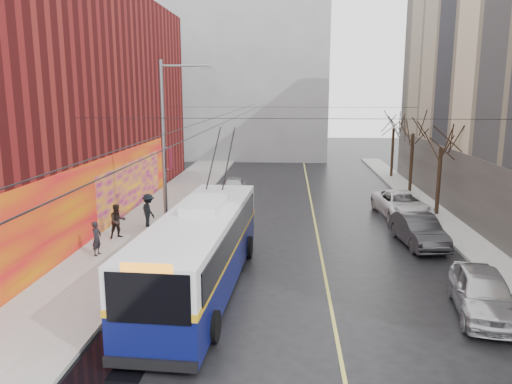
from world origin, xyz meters
TOP-DOWN VIEW (x-y plane):
  - ground at (0.00, 0.00)m, footprint 140.00×140.00m
  - sidewalk_left at (-8.00, 12.00)m, footprint 4.00×60.00m
  - sidewalk_right at (9.00, 12.00)m, footprint 2.00×60.00m
  - lane_line at (1.50, 14.00)m, footprint 0.12×50.00m
  - building_left at (-15.99, 13.99)m, footprint 12.11×36.00m
  - building_far at (-6.00, 44.99)m, footprint 20.50×12.10m
  - streetlight_pole at (-6.14, 10.00)m, footprint 2.65×0.60m
  - catenary_wires at (-2.54, 14.77)m, footprint 18.00×60.00m
  - tree_near at (9.00, 16.00)m, footprint 3.20×3.20m
  - tree_mid at (9.00, 23.00)m, footprint 3.20×3.20m
  - tree_far at (9.00, 30.00)m, footprint 3.20×3.20m
  - puddle at (-5.24, -1.63)m, footprint 2.74×3.09m
  - pigeons_flying at (-3.41, 10.56)m, footprint 3.58×0.67m
  - trolleybus at (-3.35, 3.51)m, footprint 3.34×12.37m
  - parked_car_a at (6.57, 1.97)m, footprint 2.52×4.81m
  - parked_car_b at (6.38, 9.86)m, footprint 2.12×4.76m
  - parked_car_c at (6.81, 15.62)m, footprint 3.15×5.80m
  - following_car at (-4.04, 20.81)m, footprint 1.72×4.18m
  - pedestrian_a at (-8.72, 6.85)m, footprint 0.45×0.62m
  - pedestrian_b at (-8.71, 9.60)m, footprint 1.08×1.05m
  - pedestrian_c at (-7.73, 11.80)m, footprint 1.29×1.36m

SIDE VIEW (x-z plane):
  - ground at x=0.00m, z-range 0.00..0.00m
  - lane_line at x=1.50m, z-range 0.00..0.01m
  - puddle at x=-5.24m, z-range 0.00..0.01m
  - sidewalk_left at x=-8.00m, z-range 0.00..0.15m
  - sidewalk_right at x=9.00m, z-range 0.00..0.15m
  - following_car at x=-4.04m, z-range 0.00..1.42m
  - parked_car_b at x=6.38m, z-range 0.00..1.52m
  - parked_car_c at x=6.81m, z-range 0.00..1.54m
  - parked_car_a at x=6.57m, z-range 0.00..1.56m
  - pedestrian_a at x=-8.72m, z-range 0.15..1.72m
  - pedestrian_b at x=-8.71m, z-range 0.15..1.90m
  - pedestrian_c at x=-7.73m, z-range 0.15..2.00m
  - trolleybus at x=-3.35m, z-range -1.29..4.52m
  - streetlight_pole at x=-6.14m, z-range 0.35..9.35m
  - tree_near at x=9.00m, z-range 1.78..8.18m
  - tree_far at x=9.00m, z-range 1.86..8.43m
  - tree_mid at x=9.00m, z-range 1.91..8.59m
  - catenary_wires at x=-2.54m, z-range 6.13..6.36m
  - pigeons_flying at x=-3.41m, z-range 5.15..8.49m
  - building_left at x=-15.99m, z-range -0.01..13.99m
  - building_far at x=-6.00m, z-range 0.02..18.02m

